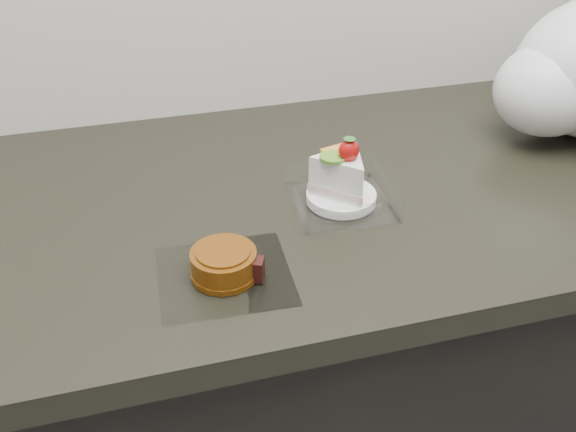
# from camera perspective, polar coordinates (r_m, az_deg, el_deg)

# --- Properties ---
(counter) EXTENTS (2.04, 0.64, 0.90)m
(counter) POSITION_cam_1_polar(r_m,az_deg,el_deg) (1.27, 1.18, -14.96)
(counter) COLOR black
(counter) RESTS_ON ground
(cake_tray) EXTENTS (0.15, 0.15, 0.11)m
(cake_tray) POSITION_cam_1_polar(r_m,az_deg,el_deg) (0.93, 4.80, 2.68)
(cake_tray) COLOR white
(cake_tray) RESTS_ON counter
(mooncake_wrap) EXTENTS (0.17, 0.16, 0.04)m
(mooncake_wrap) POSITION_cam_1_polar(r_m,az_deg,el_deg) (0.80, -5.61, -4.43)
(mooncake_wrap) COLOR white
(mooncake_wrap) RESTS_ON counter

